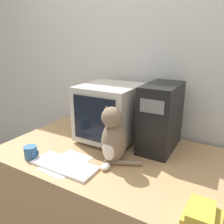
{
  "coord_description": "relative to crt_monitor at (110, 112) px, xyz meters",
  "views": [
    {
      "loc": [
        0.67,
        -0.72,
        1.49
      ],
      "look_at": [
        -0.04,
        0.52,
        1.02
      ],
      "focal_mm": 35.0,
      "sensor_mm": 36.0,
      "label": 1
    }
  ],
  "objects": [
    {
      "name": "paper_sheet",
      "position": [
        -0.06,
        -0.46,
        -0.22
      ],
      "size": [
        0.23,
        0.31,
        0.0
      ],
      "color": "white",
      "rests_on": "desk"
    },
    {
      "name": "keyboard",
      "position": [
        -0.04,
        -0.5,
        -0.22
      ],
      "size": [
        0.42,
        0.17,
        0.02
      ],
      "color": "silver",
      "rests_on": "desk"
    },
    {
      "name": "pen",
      "position": [
        -0.19,
        -0.41,
        -0.22
      ],
      "size": [
        0.16,
        0.02,
        0.01
      ],
      "color": "black",
      "rests_on": "desk"
    },
    {
      "name": "cat",
      "position": [
        0.2,
        -0.29,
        -0.06
      ],
      "size": [
        0.27,
        0.25,
        0.38
      ],
      "rotation": [
        0.0,
        0.0,
        0.04
      ],
      "color": "#7A6651",
      "rests_on": "desk"
    },
    {
      "name": "book_stack",
      "position": [
        0.77,
        -0.53,
        -0.2
      ],
      "size": [
        0.16,
        0.17,
        0.06
      ],
      "color": "gold",
      "rests_on": "desk"
    },
    {
      "name": "desk",
      "position": [
        0.14,
        -0.19,
        -0.6
      ],
      "size": [
        1.61,
        0.93,
        0.74
      ],
      "color": "tan",
      "rests_on": "ground_plane"
    },
    {
      "name": "wall_back",
      "position": [
        0.14,
        0.34,
        0.28
      ],
      "size": [
        7.0,
        0.05,
        2.5
      ],
      "color": "silver",
      "rests_on": "ground_plane"
    },
    {
      "name": "crt_monitor",
      "position": [
        0.0,
        0.0,
        0.0
      ],
      "size": [
        0.42,
        0.44,
        0.44
      ],
      "color": "#BCB7AD",
      "rests_on": "desk"
    },
    {
      "name": "mug",
      "position": [
        -0.3,
        -0.53,
        -0.18
      ],
      "size": [
        0.09,
        0.08,
        0.09
      ],
      "color": "#33669E",
      "rests_on": "desk"
    },
    {
      "name": "computer_tower",
      "position": [
        0.39,
        0.05,
        0.01
      ],
      "size": [
        0.22,
        0.4,
        0.47
      ],
      "color": "black",
      "rests_on": "desk"
    }
  ]
}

